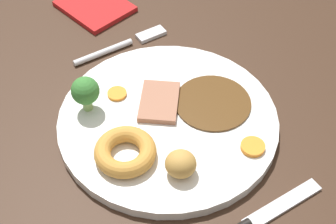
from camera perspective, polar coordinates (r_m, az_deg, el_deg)
dining_table at (r=67.37cm, az=-3.32°, el=-0.97°), size 120.00×84.00×3.60cm
dinner_plate at (r=63.87cm, az=0.00°, el=-1.03°), size 28.25×28.25×1.40cm
gravy_pool at (r=65.17cm, az=5.17°, el=1.09°), size 10.05×10.05×0.30cm
meat_slice_main at (r=64.67cm, az=-1.01°, el=1.20°), size 8.57×8.02×0.80cm
yorkshire_pudding at (r=58.73cm, az=-4.94°, el=-4.57°), size 7.43×7.43×2.03cm
roast_potato_left at (r=56.75cm, az=1.47°, el=-5.98°), size 4.90×4.94×3.18cm
carrot_coin_front at (r=66.30cm, az=-5.88°, el=2.11°), size 2.56×2.56×0.41cm
carrot_coin_back at (r=60.77cm, az=9.72°, el=-3.96°), size 2.97×2.97×0.56cm
broccoli_floret at (r=63.05cm, az=-9.48°, el=2.34°), size 3.62×3.62×5.03cm
fork at (r=75.58cm, az=-5.15°, el=7.73°), size 2.34×15.31×0.90cm
folded_napkin at (r=83.81cm, az=-8.41°, el=11.94°), size 13.04×11.66×0.80cm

